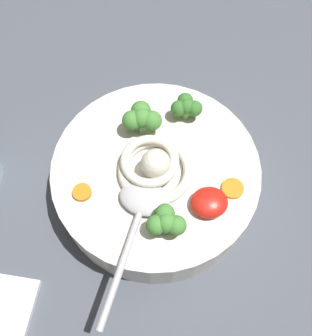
# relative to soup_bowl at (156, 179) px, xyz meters

# --- Properties ---
(table_slab) EXTENTS (1.21, 1.21, 0.04)m
(table_slab) POSITION_rel_soup_bowl_xyz_m (-0.03, -0.00, -0.05)
(table_slab) COLOR #474C56
(table_slab) RESTS_ON ground
(soup_bowl) EXTENTS (0.26, 0.26, 0.06)m
(soup_bowl) POSITION_rel_soup_bowl_xyz_m (0.00, 0.00, 0.00)
(soup_bowl) COLOR silver
(soup_bowl) RESTS_ON table_slab
(noodle_pile) EXTENTS (0.10, 0.10, 0.04)m
(noodle_pile) POSITION_rel_soup_bowl_xyz_m (0.00, 0.00, 0.04)
(noodle_pile) COLOR silver
(noodle_pile) RESTS_ON soup_bowl
(soup_spoon) EXTENTS (0.10, 0.17, 0.02)m
(soup_spoon) POSITION_rel_soup_bowl_xyz_m (0.03, 0.05, 0.04)
(soup_spoon) COLOR #B7B7BC
(soup_spoon) RESTS_ON soup_bowl
(chili_sauce_dollop) EXTENTS (0.04, 0.04, 0.02)m
(chili_sauce_dollop) POSITION_rel_soup_bowl_xyz_m (-0.05, 0.06, 0.04)
(chili_sauce_dollop) COLOR red
(chili_sauce_dollop) RESTS_ON soup_bowl
(broccoli_floret_left) EXTENTS (0.04, 0.03, 0.03)m
(broccoli_floret_left) POSITION_rel_soup_bowl_xyz_m (-0.05, -0.07, 0.05)
(broccoli_floret_left) COLOR #7A9E60
(broccoli_floret_left) RESTS_ON soup_bowl
(broccoli_floret_near_spoon) EXTENTS (0.05, 0.04, 0.04)m
(broccoli_floret_near_spoon) POSITION_rel_soup_bowl_xyz_m (0.01, -0.06, 0.06)
(broccoli_floret_near_spoon) COLOR #7A9E60
(broccoli_floret_near_spoon) RESTS_ON soup_bowl
(broccoli_floret_rear) EXTENTS (0.04, 0.04, 0.04)m
(broccoli_floret_rear) POSITION_rel_soup_bowl_xyz_m (0.00, 0.08, 0.05)
(broccoli_floret_rear) COLOR #7A9E60
(broccoli_floret_rear) RESTS_ON soup_bowl
(carrot_slice_center) EXTENTS (0.03, 0.03, 0.00)m
(carrot_slice_center) POSITION_rel_soup_bowl_xyz_m (-0.09, 0.04, 0.03)
(carrot_slice_center) COLOR orange
(carrot_slice_center) RESTS_ON soup_bowl
(carrot_slice_extra_a) EXTENTS (0.02, 0.02, 0.01)m
(carrot_slice_extra_a) POSITION_rel_soup_bowl_xyz_m (0.09, 0.02, 0.03)
(carrot_slice_extra_a) COLOR orange
(carrot_slice_extra_a) RESTS_ON soup_bowl
(carrot_slice_extra_b) EXTENTS (0.02, 0.02, 0.01)m
(carrot_slice_extra_b) POSITION_rel_soup_bowl_xyz_m (-0.02, -0.02, 0.03)
(carrot_slice_extra_b) COLOR orange
(carrot_slice_extra_b) RESTS_ON soup_bowl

